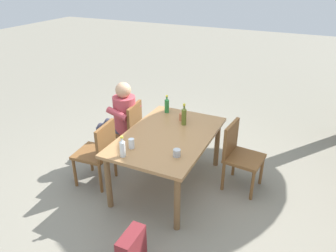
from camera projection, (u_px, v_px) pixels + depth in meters
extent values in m
plane|color=gray|center=(168.00, 183.00, 4.27)|extent=(24.00, 24.00, 0.00)
cube|color=#A37547|center=(168.00, 136.00, 3.95)|extent=(1.56, 1.03, 0.04)
cylinder|color=brown|center=(162.00, 132.00, 4.85)|extent=(0.07, 0.07, 0.69)
cylinder|color=brown|center=(108.00, 182.00, 3.71)|extent=(0.07, 0.07, 0.69)
cylinder|color=brown|center=(217.00, 144.00, 4.52)|extent=(0.07, 0.07, 0.69)
cylinder|color=brown|center=(177.00, 203.00, 3.38)|extent=(0.07, 0.07, 0.69)
cube|color=brown|center=(123.00, 131.00, 4.70)|extent=(0.48, 0.48, 0.04)
cube|color=brown|center=(135.00, 118.00, 4.54)|extent=(0.42, 0.08, 0.42)
cylinder|color=brown|center=(118.00, 136.00, 5.02)|extent=(0.04, 0.04, 0.41)
cylinder|color=brown|center=(107.00, 148.00, 4.70)|extent=(0.04, 0.04, 0.41)
cylinder|color=brown|center=(141.00, 140.00, 4.91)|extent=(0.04, 0.04, 0.41)
cylinder|color=brown|center=(130.00, 152.00, 4.59)|extent=(0.04, 0.04, 0.41)
cube|color=brown|center=(244.00, 158.00, 4.02)|extent=(0.48, 0.48, 0.04)
cube|color=brown|center=(231.00, 138.00, 4.01)|extent=(0.42, 0.08, 0.42)
cylinder|color=brown|center=(252.00, 186.00, 3.89)|extent=(0.04, 0.04, 0.41)
cylinder|color=brown|center=(261.00, 170.00, 4.18)|extent=(0.04, 0.04, 0.41)
cylinder|color=brown|center=(223.00, 176.00, 4.06)|extent=(0.04, 0.04, 0.41)
cylinder|color=brown|center=(234.00, 162.00, 4.36)|extent=(0.04, 0.04, 0.41)
cube|color=brown|center=(94.00, 153.00, 4.14)|extent=(0.48, 0.48, 0.04)
cube|color=brown|center=(106.00, 140.00, 3.97)|extent=(0.42, 0.08, 0.42)
cylinder|color=brown|center=(91.00, 158.00, 4.45)|extent=(0.04, 0.04, 0.41)
cylinder|color=brown|center=(75.00, 173.00, 4.14)|extent=(0.04, 0.04, 0.41)
cylinder|color=brown|center=(115.00, 163.00, 4.34)|extent=(0.04, 0.04, 0.41)
cylinder|color=brown|center=(101.00, 179.00, 4.02)|extent=(0.04, 0.04, 0.41)
cylinder|color=#B7424C|center=(125.00, 114.00, 4.56)|extent=(0.32, 0.32, 0.52)
sphere|color=tan|center=(123.00, 90.00, 4.40)|extent=(0.22, 0.22, 0.22)
cylinder|color=#383847|center=(118.00, 125.00, 4.83)|extent=(0.14, 0.40, 0.14)
cylinder|color=#383847|center=(108.00, 136.00, 5.00)|extent=(0.11, 0.11, 0.45)
cylinder|color=#B7424C|center=(131.00, 104.00, 4.68)|extent=(0.09, 0.31, 0.16)
cylinder|color=#383847|center=(111.00, 130.00, 4.68)|extent=(0.14, 0.40, 0.14)
cylinder|color=#383847|center=(101.00, 141.00, 4.86)|extent=(0.11, 0.11, 0.45)
cylinder|color=#B7424C|center=(117.00, 114.00, 4.37)|extent=(0.09, 0.31, 0.16)
cylinder|color=#566623|center=(184.00, 117.00, 4.15)|extent=(0.06, 0.06, 0.21)
cone|color=#566623|center=(184.00, 109.00, 4.10)|extent=(0.06, 0.06, 0.03)
cylinder|color=#566623|center=(184.00, 106.00, 4.08)|extent=(0.03, 0.03, 0.03)
cylinder|color=yellow|center=(184.00, 105.00, 4.07)|extent=(0.03, 0.03, 0.02)
cylinder|color=white|center=(123.00, 149.00, 3.46)|extent=(0.06, 0.06, 0.18)
cone|color=white|center=(122.00, 141.00, 3.41)|extent=(0.06, 0.06, 0.02)
cylinder|color=white|center=(122.00, 139.00, 3.40)|extent=(0.03, 0.03, 0.02)
cylinder|color=yellow|center=(122.00, 137.00, 3.39)|extent=(0.03, 0.03, 0.02)
cylinder|color=#287A38|center=(167.00, 106.00, 4.51)|extent=(0.06, 0.06, 0.19)
cone|color=#287A38|center=(167.00, 99.00, 4.46)|extent=(0.06, 0.06, 0.03)
cylinder|color=#287A38|center=(167.00, 98.00, 4.45)|extent=(0.03, 0.03, 0.03)
cylinder|color=yellow|center=(167.00, 96.00, 4.44)|extent=(0.03, 0.03, 0.02)
cylinder|color=#B2B7BC|center=(177.00, 153.00, 3.48)|extent=(0.08, 0.08, 0.08)
cylinder|color=silver|center=(131.00, 144.00, 3.63)|extent=(0.07, 0.07, 0.12)
cylinder|color=#BC6B47|center=(182.00, 117.00, 4.30)|extent=(0.08, 0.08, 0.10)
cube|color=maroon|center=(132.00, 251.00, 3.00)|extent=(0.33, 0.14, 0.41)
cube|color=maroon|center=(123.00, 252.00, 3.07)|extent=(0.23, 0.06, 0.18)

